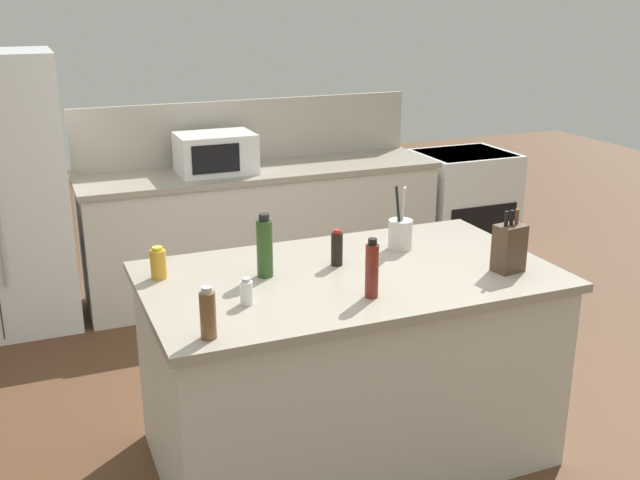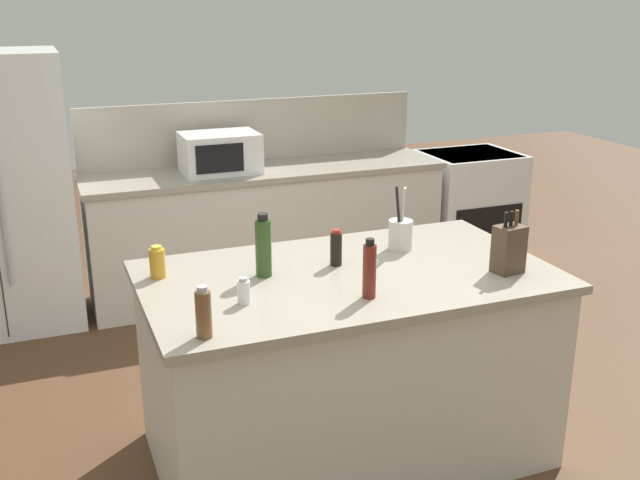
{
  "view_description": "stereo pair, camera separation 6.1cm",
  "coord_description": "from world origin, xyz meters",
  "px_view_note": "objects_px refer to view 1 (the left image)",
  "views": [
    {
      "loc": [
        -1.34,
        -2.91,
        2.15
      ],
      "look_at": [
        0.0,
        0.35,
        0.99
      ],
      "focal_mm": 42.0,
      "sensor_mm": 36.0,
      "label": 1
    },
    {
      "loc": [
        -1.29,
        -2.93,
        2.15
      ],
      "look_at": [
        0.0,
        0.35,
        0.99
      ],
      "focal_mm": 42.0,
      "sensor_mm": 36.0,
      "label": 2
    }
  ],
  "objects_px": {
    "olive_oil_bottle": "(265,247)",
    "honey_jar": "(158,263)",
    "soy_sauce_bottle": "(337,248)",
    "range_oven": "(462,206)",
    "knife_block": "(509,248)",
    "pepper_grinder": "(208,314)",
    "microwave": "(216,153)",
    "salt_shaker": "(246,292)",
    "vinegar_bottle": "(372,270)",
    "utensil_crock": "(400,233)"
  },
  "relations": [
    {
      "from": "olive_oil_bottle",
      "to": "honey_jar",
      "type": "bearing_deg",
      "value": 160.78
    },
    {
      "from": "olive_oil_bottle",
      "to": "soy_sauce_bottle",
      "type": "distance_m",
      "value": 0.36
    },
    {
      "from": "range_oven",
      "to": "knife_block",
      "type": "relative_size",
      "value": 3.17
    },
    {
      "from": "knife_block",
      "to": "honey_jar",
      "type": "xyz_separation_m",
      "value": [
        -1.5,
        0.52,
        -0.04
      ]
    },
    {
      "from": "olive_oil_bottle",
      "to": "pepper_grinder",
      "type": "height_order",
      "value": "olive_oil_bottle"
    },
    {
      "from": "microwave",
      "to": "honey_jar",
      "type": "height_order",
      "value": "microwave"
    },
    {
      "from": "pepper_grinder",
      "to": "knife_block",
      "type": "bearing_deg",
      "value": 6.56
    },
    {
      "from": "pepper_grinder",
      "to": "microwave",
      "type": "bearing_deg",
      "value": 74.54
    },
    {
      "from": "olive_oil_bottle",
      "to": "honey_jar",
      "type": "relative_size",
      "value": 1.98
    },
    {
      "from": "microwave",
      "to": "honey_jar",
      "type": "xyz_separation_m",
      "value": [
        -0.78,
        -1.94,
        -0.07
      ]
    },
    {
      "from": "knife_block",
      "to": "salt_shaker",
      "type": "height_order",
      "value": "knife_block"
    },
    {
      "from": "olive_oil_bottle",
      "to": "vinegar_bottle",
      "type": "relative_size",
      "value": 1.13
    },
    {
      "from": "salt_shaker",
      "to": "olive_oil_bottle",
      "type": "bearing_deg",
      "value": 58.16
    },
    {
      "from": "range_oven",
      "to": "honey_jar",
      "type": "xyz_separation_m",
      "value": [
        -2.86,
        -1.94,
        0.54
      ]
    },
    {
      "from": "knife_block",
      "to": "vinegar_bottle",
      "type": "height_order",
      "value": "knife_block"
    },
    {
      "from": "utensil_crock",
      "to": "soy_sauce_bottle",
      "type": "height_order",
      "value": "utensil_crock"
    },
    {
      "from": "honey_jar",
      "to": "pepper_grinder",
      "type": "bearing_deg",
      "value": -85.58
    },
    {
      "from": "pepper_grinder",
      "to": "honey_jar",
      "type": "bearing_deg",
      "value": 94.42
    },
    {
      "from": "knife_block",
      "to": "pepper_grinder",
      "type": "height_order",
      "value": "knife_block"
    },
    {
      "from": "range_oven",
      "to": "utensil_crock",
      "type": "relative_size",
      "value": 2.87
    },
    {
      "from": "salt_shaker",
      "to": "honey_jar",
      "type": "bearing_deg",
      "value": 122.35
    },
    {
      "from": "microwave",
      "to": "olive_oil_bottle",
      "type": "bearing_deg",
      "value": -98.94
    },
    {
      "from": "range_oven",
      "to": "microwave",
      "type": "bearing_deg",
      "value": 180.0
    },
    {
      "from": "microwave",
      "to": "honey_jar",
      "type": "distance_m",
      "value": 2.09
    },
    {
      "from": "microwave",
      "to": "honey_jar",
      "type": "relative_size",
      "value": 3.64
    },
    {
      "from": "salt_shaker",
      "to": "soy_sauce_bottle",
      "type": "height_order",
      "value": "soy_sauce_bottle"
    },
    {
      "from": "microwave",
      "to": "olive_oil_bottle",
      "type": "height_order",
      "value": "olive_oil_bottle"
    },
    {
      "from": "olive_oil_bottle",
      "to": "salt_shaker",
      "type": "bearing_deg",
      "value": -121.84
    },
    {
      "from": "utensil_crock",
      "to": "vinegar_bottle",
      "type": "height_order",
      "value": "utensil_crock"
    },
    {
      "from": "knife_block",
      "to": "vinegar_bottle",
      "type": "distance_m",
      "value": 0.72
    },
    {
      "from": "knife_block",
      "to": "honey_jar",
      "type": "height_order",
      "value": "knife_block"
    },
    {
      "from": "vinegar_bottle",
      "to": "range_oven",
      "type": "bearing_deg",
      "value": 50.23
    },
    {
      "from": "range_oven",
      "to": "salt_shaker",
      "type": "xyz_separation_m",
      "value": [
        -2.59,
        -2.37,
        0.53
      ]
    },
    {
      "from": "knife_block",
      "to": "utensil_crock",
      "type": "distance_m",
      "value": 0.56
    },
    {
      "from": "salt_shaker",
      "to": "pepper_grinder",
      "type": "distance_m",
      "value": 0.34
    },
    {
      "from": "range_oven",
      "to": "knife_block",
      "type": "bearing_deg",
      "value": -119.0
    },
    {
      "from": "vinegar_bottle",
      "to": "pepper_grinder",
      "type": "distance_m",
      "value": 0.74
    },
    {
      "from": "knife_block",
      "to": "pepper_grinder",
      "type": "distance_m",
      "value": 1.46
    },
    {
      "from": "knife_block",
      "to": "vinegar_bottle",
      "type": "relative_size",
      "value": 1.12
    },
    {
      "from": "olive_oil_bottle",
      "to": "pepper_grinder",
      "type": "xyz_separation_m",
      "value": [
        -0.4,
        -0.53,
        -0.04
      ]
    },
    {
      "from": "vinegar_bottle",
      "to": "microwave",
      "type": "bearing_deg",
      "value": 90.12
    },
    {
      "from": "range_oven",
      "to": "soy_sauce_bottle",
      "type": "xyz_separation_m",
      "value": [
        -2.06,
        -2.08,
        0.55
      ]
    },
    {
      "from": "olive_oil_bottle",
      "to": "pepper_grinder",
      "type": "distance_m",
      "value": 0.66
    },
    {
      "from": "utensil_crock",
      "to": "soy_sauce_bottle",
      "type": "relative_size",
      "value": 1.84
    },
    {
      "from": "olive_oil_bottle",
      "to": "microwave",
      "type": "bearing_deg",
      "value": 81.06
    },
    {
      "from": "range_oven",
      "to": "knife_block",
      "type": "xyz_separation_m",
      "value": [
        -1.36,
        -2.46,
        0.59
      ]
    },
    {
      "from": "knife_block",
      "to": "vinegar_bottle",
      "type": "bearing_deg",
      "value": 174.59
    },
    {
      "from": "soy_sauce_bottle",
      "to": "honey_jar",
      "type": "height_order",
      "value": "soy_sauce_bottle"
    },
    {
      "from": "olive_oil_bottle",
      "to": "utensil_crock",
      "type": "bearing_deg",
      "value": 8.06
    },
    {
      "from": "salt_shaker",
      "to": "pepper_grinder",
      "type": "xyz_separation_m",
      "value": [
        -0.22,
        -0.25,
        0.04
      ]
    }
  ]
}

